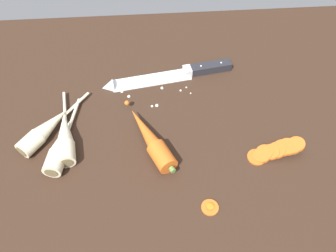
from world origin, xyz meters
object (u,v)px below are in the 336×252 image
at_px(chefs_knife, 166,76).
at_px(parsnip_front, 61,145).
at_px(whole_carrot, 151,139).
at_px(parsnip_mid_right, 65,137).
at_px(carrot_slice_stack, 277,150).
at_px(parsnip_mid_left, 45,130).
at_px(carrot_slice_stray_near, 210,207).

xyz_separation_m(chefs_knife, parsnip_front, (-0.24, -0.21, 0.01)).
xyz_separation_m(whole_carrot, parsnip_mid_right, (-0.19, 0.02, -0.00)).
relative_size(chefs_knife, carrot_slice_stack, 2.78).
bearing_deg(whole_carrot, parsnip_mid_left, 169.24).
bearing_deg(parsnip_front, parsnip_mid_right, 74.74).
bearing_deg(parsnip_mid_left, parsnip_front, -47.64).
bearing_deg(parsnip_mid_left, carrot_slice_stray_near, -30.60).
bearing_deg(chefs_knife, parsnip_mid_left, -149.49).
distance_m(parsnip_mid_left, carrot_slice_stray_near, 0.40).
xyz_separation_m(chefs_knife, carrot_slice_stray_near, (0.06, -0.37, -0.00)).
distance_m(chefs_knife, whole_carrot, 0.22).
bearing_deg(parsnip_mid_right, parsnip_front, -105.26).
height_order(chefs_knife, parsnip_front, parsnip_front).
distance_m(parsnip_mid_right, carrot_slice_stack, 0.46).
xyz_separation_m(parsnip_front, parsnip_mid_right, (0.01, 0.02, -0.00)).
xyz_separation_m(whole_carrot, carrot_slice_stack, (0.27, -0.04, -0.01)).
relative_size(parsnip_mid_right, carrot_slice_stack, 1.74).
bearing_deg(parsnip_mid_left, chefs_knife, 30.51).
bearing_deg(chefs_knife, carrot_slice_stack, -49.04).
xyz_separation_m(parsnip_mid_left, carrot_slice_stack, (0.51, -0.09, -0.01)).
relative_size(parsnip_mid_right, carrot_slice_stray_near, 6.31).
distance_m(whole_carrot, carrot_slice_stack, 0.27).
bearing_deg(carrot_slice_stack, carrot_slice_stray_near, -144.69).
bearing_deg(whole_carrot, carrot_slice_stack, -9.15).
relative_size(chefs_knife, parsnip_front, 1.63).
distance_m(parsnip_front, parsnip_mid_right, 0.02).
bearing_deg(parsnip_mid_left, carrot_slice_stack, -9.90).
height_order(carrot_slice_stack, carrot_slice_stray_near, carrot_slice_stack).
height_order(parsnip_front, parsnip_mid_left, same).
distance_m(chefs_knife, parsnip_mid_right, 0.30).
distance_m(parsnip_mid_right, carrot_slice_stray_near, 0.35).
height_order(whole_carrot, parsnip_front, whole_carrot).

